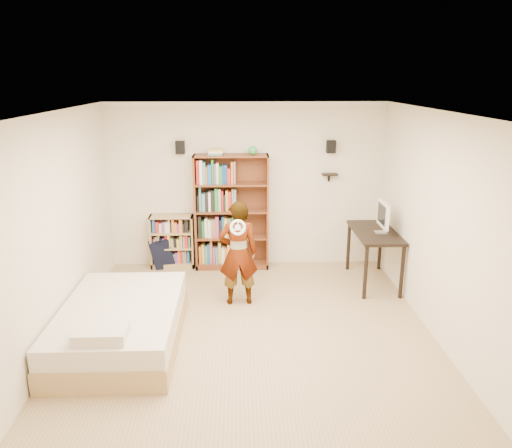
{
  "coord_description": "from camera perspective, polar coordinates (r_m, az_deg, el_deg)",
  "views": [
    {
      "loc": [
        -0.13,
        -5.53,
        3.08
      ],
      "look_at": [
        0.09,
        0.6,
        1.26
      ],
      "focal_mm": 35.0,
      "sensor_mm": 36.0,
      "label": 1
    }
  ],
  "objects": [
    {
      "name": "speaker_right",
      "position": [
        8.14,
        8.58,
        8.74
      ],
      "size": [
        0.14,
        0.12,
        0.2
      ],
      "primitive_type": "cube",
      "color": "black",
      "rests_on": "room_shell"
    },
    {
      "name": "navy_bag",
      "position": [
        8.45,
        -10.71,
        -3.3
      ],
      "size": [
        0.42,
        0.33,
        0.51
      ],
      "primitive_type": null,
      "rotation": [
        0.0,
        0.0,
        0.24
      ],
      "color": "black",
      "rests_on": "ground"
    },
    {
      "name": "imac",
      "position": [
        7.6,
        14.17,
        0.72
      ],
      "size": [
        0.16,
        0.48,
        0.47
      ],
      "primitive_type": null,
      "rotation": [
        0.0,
        0.0,
        0.14
      ],
      "color": "white",
      "rests_on": "computer_desk"
    },
    {
      "name": "tall_bookshelf",
      "position": [
        8.14,
        -2.8,
        1.32
      ],
      "size": [
        1.19,
        0.35,
        1.89
      ],
      "primitive_type": null,
      "color": "brown",
      "rests_on": "ground"
    },
    {
      "name": "crown_molding",
      "position": [
        5.54,
        -0.68,
        12.3
      ],
      "size": [
        4.5,
        5.0,
        0.06
      ],
      "color": "white",
      "rests_on": "room_shell"
    },
    {
      "name": "computer_desk",
      "position": [
        7.86,
        13.28,
        -3.71
      ],
      "size": [
        0.61,
        1.23,
        0.84
      ],
      "primitive_type": null,
      "color": "black",
      "rests_on": "ground"
    },
    {
      "name": "person",
      "position": [
        6.88,
        -2.06,
        -3.35
      ],
      "size": [
        0.57,
        0.4,
        1.48
      ],
      "primitive_type": "imported",
      "rotation": [
        0.0,
        0.0,
        3.22
      ],
      "color": "black",
      "rests_on": "ground"
    },
    {
      "name": "wall_shelf",
      "position": [
        8.22,
        8.43,
        5.64
      ],
      "size": [
        0.25,
        0.16,
        0.02
      ],
      "primitive_type": "cube",
      "color": "black",
      "rests_on": "room_shell"
    },
    {
      "name": "speaker_left",
      "position": [
        8.05,
        -8.66,
        8.65
      ],
      "size": [
        0.14,
        0.12,
        0.2
      ],
      "primitive_type": "cube",
      "color": "black",
      "rests_on": "room_shell"
    },
    {
      "name": "ground",
      "position": [
        6.33,
        -0.6,
        -12.58
      ],
      "size": [
        4.5,
        5.0,
        0.01
      ],
      "primitive_type": "cube",
      "color": "tan",
      "rests_on": "ground"
    },
    {
      "name": "wii_wheel",
      "position": [
        6.47,
        -2.09,
        -0.4
      ],
      "size": [
        0.21,
        0.08,
        0.21
      ],
      "primitive_type": "torus",
      "rotation": [
        1.36,
        0.0,
        0.0
      ],
      "color": "white",
      "rests_on": "person"
    },
    {
      "name": "room_shell",
      "position": [
        5.68,
        -0.65,
        3.13
      ],
      "size": [
        4.52,
        5.02,
        2.71
      ],
      "color": "beige",
      "rests_on": "ground"
    },
    {
      "name": "low_bookshelf",
      "position": [
        8.4,
        -9.54,
        -1.99
      ],
      "size": [
        0.71,
        0.27,
        0.89
      ],
      "primitive_type": null,
      "color": "tan",
      "rests_on": "ground"
    },
    {
      "name": "daybed",
      "position": [
        6.23,
        -15.2,
        -10.49
      ],
      "size": [
        1.36,
        2.1,
        0.62
      ],
      "primitive_type": null,
      "color": "silver",
      "rests_on": "ground"
    }
  ]
}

